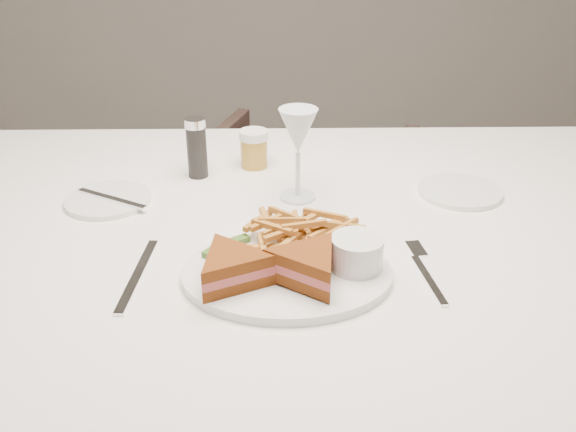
{
  "coord_description": "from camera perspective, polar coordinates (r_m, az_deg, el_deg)",
  "views": [
    {
      "loc": [
        -0.28,
        -0.88,
        1.28
      ],
      "look_at": [
        -0.22,
        0.05,
        0.8
      ],
      "focal_mm": 40.0,
      "sensor_mm": 36.0,
      "label": 1
    }
  ],
  "objects": [
    {
      "name": "table",
      "position": [
        1.33,
        -0.14,
        -15.38
      ],
      "size": [
        1.58,
        1.09,
        0.75
      ],
      "primitive_type": "cube",
      "rotation": [
        0.0,
        0.0,
        -0.04
      ],
      "color": "white",
      "rests_on": "ground"
    },
    {
      "name": "chair_far",
      "position": [
        2.04,
        1.12,
        -0.43
      ],
      "size": [
        0.81,
        0.78,
        0.66
      ],
      "primitive_type": "imported",
      "rotation": [
        0.0,
        0.0,
        2.79
      ],
      "color": "#45322A",
      "rests_on": "ground"
    },
    {
      "name": "table_setting",
      "position": [
        1.05,
        -0.25,
        -0.8
      ],
      "size": [
        0.83,
        0.65,
        0.18
      ],
      "color": "white",
      "rests_on": "table"
    }
  ]
}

